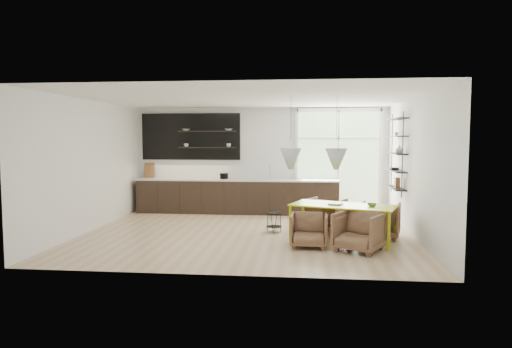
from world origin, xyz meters
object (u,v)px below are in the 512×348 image
armchair_back_left (325,215)px  armchair_front_right (359,232)px  dining_table (343,207)px  wire_stool (274,219)px  armchair_back_right (380,220)px  armchair_front_left (309,230)px

armchair_back_left → armchair_front_right: armchair_back_left is taller
armchair_back_left → dining_table: bearing=132.5°
dining_table → armchair_front_right: size_ratio=2.76×
armchair_back_left → wire_stool: (-1.12, -0.22, -0.09)m
armchair_back_right → dining_table: bearing=42.6°
wire_stool → armchair_front_right: bearing=-43.5°
dining_table → armchair_back_left: size_ratio=2.73×
armchair_front_left → wire_stool: (-0.75, 1.32, -0.05)m
armchair_back_right → armchair_front_left: (-1.48, -0.98, -0.04)m
armchair_back_right → wire_stool: armchair_back_right is taller
armchair_back_left → armchair_back_right: 1.24m
wire_stool → armchair_back_right: bearing=-8.7°
armchair_back_left → armchair_front_left: size_ratio=1.14×
dining_table → armchair_back_left: dining_table is taller
armchair_back_right → armchair_back_left: bearing=-12.4°
armchair_front_left → wire_stool: 1.52m
armchair_back_right → armchair_front_right: size_ratio=1.01×
armchair_front_left → armchair_front_right: armchair_front_right is taller
armchair_front_left → armchair_back_right: bearing=35.2°
armchair_front_left → wire_stool: bearing=121.2°
armchair_front_left → armchair_front_right: size_ratio=0.89×
armchair_back_left → armchair_back_right: (1.10, -0.56, -0.00)m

